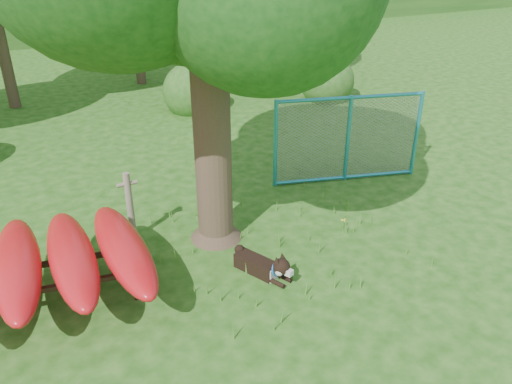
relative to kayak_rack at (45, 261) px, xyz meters
name	(u,v)px	position (x,y,z in m)	size (l,w,h in m)	color
ground	(280,279)	(3.32, -1.12, -0.74)	(80.00, 80.00, 0.00)	#1A480E
wooden_post	(130,205)	(1.56, 1.19, -0.04)	(0.36, 0.13, 1.33)	#6F6653
kayak_rack	(45,261)	(0.00, 0.00, 0.00)	(3.00, 3.19, 0.97)	black
husky_dog	(265,266)	(3.16, -0.91, -0.55)	(0.65, 1.16, 0.54)	black
fence_section	(348,139)	(6.51, 1.43, 0.25)	(3.25, 1.04, 3.27)	teal
wildflower_clump	(343,221)	(5.18, -0.30, -0.58)	(0.09, 0.10, 0.20)	#47802A
shrub_right	(326,99)	(9.82, 6.88, -0.74)	(1.80, 1.80, 1.80)	#25531B
shrub_mid	(193,110)	(5.32, 7.88, -0.74)	(1.80, 1.80, 1.80)	#25531B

